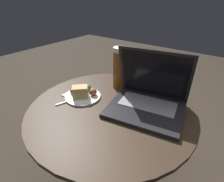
# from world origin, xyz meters

# --- Properties ---
(ground_plane) EXTENTS (6.00, 6.00, 0.00)m
(ground_plane) POSITION_xyz_m (0.00, 0.00, 0.00)
(ground_plane) COLOR #382D23
(table) EXTENTS (0.75, 0.75, 0.54)m
(table) POSITION_xyz_m (0.00, 0.00, 0.41)
(table) COLOR #515156
(table) RESTS_ON ground_plane
(napkin) EXTENTS (0.17, 0.13, 0.00)m
(napkin) POSITION_xyz_m (-0.18, -0.01, 0.54)
(napkin) COLOR silver
(napkin) RESTS_ON table
(laptop) EXTENTS (0.36, 0.31, 0.26)m
(laptop) POSITION_xyz_m (0.14, 0.09, 0.59)
(laptop) COLOR #232326
(laptop) RESTS_ON table
(beer_glass) EXTENTS (0.06, 0.06, 0.22)m
(beer_glass) POSITION_xyz_m (-0.08, 0.18, 0.65)
(beer_glass) COLOR brown
(beer_glass) RESTS_ON table
(snack_plate) EXTENTS (0.18, 0.18, 0.07)m
(snack_plate) POSITION_xyz_m (-0.17, -0.01, 0.56)
(snack_plate) COLOR white
(snack_plate) RESTS_ON table
(fork) EXTENTS (0.08, 0.17, 0.00)m
(fork) POSITION_xyz_m (-0.18, -0.05, 0.54)
(fork) COLOR silver
(fork) RESTS_ON table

